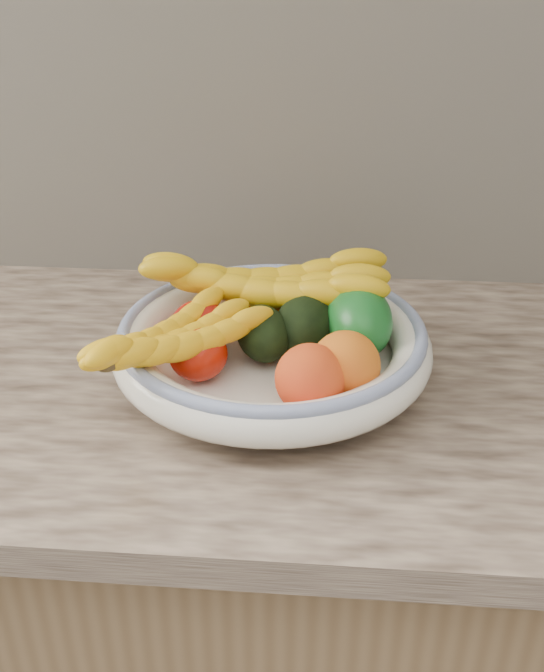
{
  "coord_description": "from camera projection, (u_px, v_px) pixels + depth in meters",
  "views": [
    {
      "loc": [
        0.06,
        0.86,
        1.4
      ],
      "look_at": [
        0.0,
        1.66,
        0.96
      ],
      "focal_mm": 40.0,
      "sensor_mm": 36.0,
      "label": 1
    }
  ],
  "objects": [
    {
      "name": "peach_front",
      "position": [
        310.0,
        378.0,
        0.81
      ],
      "size": [
        0.1,
        0.1,
        0.08
      ],
      "primitive_type": "ellipsoid",
      "rotation": [
        0.0,
        0.0,
        -0.29
      ],
      "color": "orange",
      "rests_on": "fruit_bowl"
    },
    {
      "name": "banana_bunch_front",
      "position": [
        173.0,
        344.0,
        0.85
      ],
      "size": [
        0.24,
        0.27,
        0.07
      ],
      "primitive_type": null,
      "rotation": [
        0.0,
        0.0,
        0.92
      ],
      "color": "yellow",
      "rests_on": "fruit_bowl"
    },
    {
      "name": "peach_right",
      "position": [
        345.0,
        365.0,
        0.84
      ],
      "size": [
        0.09,
        0.09,
        0.08
      ],
      "primitive_type": "ellipsoid",
      "rotation": [
        0.0,
        0.0,
        -0.12
      ],
      "color": "orange",
      "rests_on": "fruit_bowl"
    },
    {
      "name": "clementine_back_right",
      "position": [
        296.0,
        298.0,
        1.02
      ],
      "size": [
        0.05,
        0.05,
        0.05
      ],
      "primitive_type": "ellipsoid",
      "rotation": [
        0.0,
        0.0,
        -0.08
      ],
      "color": "#F05905",
      "rests_on": "fruit_bowl"
    },
    {
      "name": "avocado_right",
      "position": [
        307.0,
        324.0,
        0.93
      ],
      "size": [
        0.1,
        0.13,
        0.08
      ],
      "primitive_type": "ellipsoid",
      "rotation": [
        0.0,
        0.0,
        -0.21
      ],
      "color": "black",
      "rests_on": "fruit_bowl"
    },
    {
      "name": "clementine_back_mid",
      "position": [
        277.0,
        318.0,
        0.97
      ],
      "size": [
        0.06,
        0.06,
        0.05
      ],
      "primitive_type": "ellipsoid",
      "rotation": [
        0.0,
        0.0,
        -0.09
      ],
      "color": "orange",
      "rests_on": "fruit_bowl"
    },
    {
      "name": "clementine_back_left",
      "position": [
        255.0,
        304.0,
        1.0
      ],
      "size": [
        0.05,
        0.05,
        0.04
      ],
      "primitive_type": "ellipsoid",
      "rotation": [
        0.0,
        0.0,
        0.19
      ],
      "color": "#F45205",
      "rests_on": "fruit_bowl"
    },
    {
      "name": "tomato_near_left",
      "position": [
        198.0,
        354.0,
        0.87
      ],
      "size": [
        0.09,
        0.09,
        0.06
      ],
      "primitive_type": "ellipsoid",
      "rotation": [
        0.0,
        0.0,
        0.31
      ],
      "color": "#BC1907",
      "rests_on": "fruit_bowl"
    },
    {
      "name": "banana_bunch_back",
      "position": [
        263.0,
        290.0,
        0.96
      ],
      "size": [
        0.34,
        0.12,
        0.1
      ],
      "primitive_type": null,
      "rotation": [
        0.0,
        0.0,
        -0.01
      ],
      "color": "gold",
      "rests_on": "fruit_bowl"
    },
    {
      "name": "avocado_center",
      "position": [
        263.0,
        333.0,
        0.91
      ],
      "size": [
        0.09,
        0.11,
        0.06
      ],
      "primitive_type": "ellipsoid",
      "rotation": [
        0.0,
        0.0,
        0.31
      ],
      "color": "black",
      "rests_on": "fruit_bowl"
    },
    {
      "name": "tomato_left",
      "position": [
        200.0,
        328.0,
        0.93
      ],
      "size": [
        0.09,
        0.09,
        0.07
      ],
      "primitive_type": "ellipsoid",
      "rotation": [
        0.0,
        0.0,
        0.16
      ],
      "color": "#A5130B",
      "rests_on": "fruit_bowl"
    },
    {
      "name": "fruit_bowl",
      "position": [
        272.0,
        344.0,
        0.92
      ],
      "size": [
        0.39,
        0.39,
        0.08
      ],
      "color": "white",
      "rests_on": "kitchen_counter"
    },
    {
      "name": "kitchen_counter",
      "position": [
        273.0,
        605.0,
        1.17
      ],
      "size": [
        2.44,
        0.66,
        1.4
      ],
      "color": "brown",
      "rests_on": "ground"
    },
    {
      "name": "green_mango",
      "position": [
        358.0,
        320.0,
        0.92
      ],
      "size": [
        0.13,
        0.14,
        0.11
      ],
      "primitive_type": "ellipsoid",
      "rotation": [
        0.0,
        0.31,
        0.23
      ],
      "color": "#0F531A",
      "rests_on": "fruit_bowl"
    }
  ]
}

